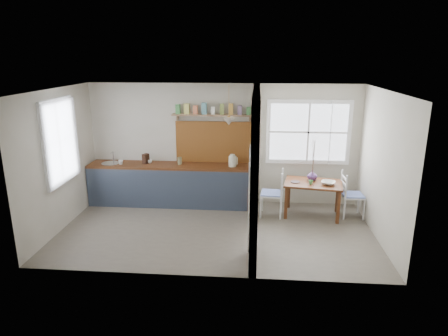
# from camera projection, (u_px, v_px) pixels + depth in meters

# --- Properties ---
(floor) EXTENTS (5.80, 3.20, 0.01)m
(floor) POSITION_uv_depth(u_px,v_px,m) (216.00, 231.00, 7.47)
(floor) COLOR #6E6657
(floor) RESTS_ON ground
(ceiling) EXTENTS (5.80, 3.20, 0.01)m
(ceiling) POSITION_uv_depth(u_px,v_px,m) (215.00, 90.00, 6.75)
(ceiling) COLOR #B8B49E
(ceiling) RESTS_ON walls
(walls) EXTENTS (5.81, 3.21, 2.60)m
(walls) POSITION_uv_depth(u_px,v_px,m) (216.00, 164.00, 7.11)
(walls) COLOR #B8B49E
(walls) RESTS_ON floor
(partition) EXTENTS (0.12, 3.20, 2.60)m
(partition) POSITION_uv_depth(u_px,v_px,m) (255.00, 155.00, 7.07)
(partition) COLOR #B8B49E
(partition) RESTS_ON floor
(kitchen_window) EXTENTS (0.10, 1.16, 1.50)m
(kitchen_window) POSITION_uv_depth(u_px,v_px,m) (59.00, 142.00, 7.24)
(kitchen_window) COLOR white
(kitchen_window) RESTS_ON walls
(nook_window) EXTENTS (1.76, 0.10, 1.30)m
(nook_window) POSITION_uv_depth(u_px,v_px,m) (308.00, 132.00, 8.38)
(nook_window) COLOR white
(nook_window) RESTS_ON walls
(counter) EXTENTS (3.50, 0.60, 0.90)m
(counter) POSITION_uv_depth(u_px,v_px,m) (171.00, 184.00, 8.70)
(counter) COLOR #5C2E16
(counter) RESTS_ON floor
(sink) EXTENTS (0.40, 0.40, 0.02)m
(sink) POSITION_uv_depth(u_px,v_px,m) (111.00, 164.00, 8.66)
(sink) COLOR silver
(sink) RESTS_ON counter
(backsplash) EXTENTS (1.65, 0.03, 0.90)m
(backsplash) POSITION_uv_depth(u_px,v_px,m) (214.00, 142.00, 8.62)
(backsplash) COLOR brown
(backsplash) RESTS_ON walls
(shelf) EXTENTS (1.75, 0.20, 0.21)m
(shelf) POSITION_uv_depth(u_px,v_px,m) (213.00, 112.00, 8.36)
(shelf) COLOR #9B7757
(shelf) RESTS_ON walls
(pendant_lamp) EXTENTS (0.26, 0.26, 0.16)m
(pendant_lamp) POSITION_uv_depth(u_px,v_px,m) (229.00, 121.00, 8.04)
(pendant_lamp) COLOR beige
(pendant_lamp) RESTS_ON ceiling
(utensil_rail) EXTENTS (0.02, 0.50, 0.02)m
(utensil_rail) POSITION_uv_depth(u_px,v_px,m) (251.00, 145.00, 7.88)
(utensil_rail) COLOR silver
(utensil_rail) RESTS_ON partition
(dining_table) EXTENTS (1.23, 0.92, 0.70)m
(dining_table) POSITION_uv_depth(u_px,v_px,m) (312.00, 199.00, 8.10)
(dining_table) COLOR #5C2E16
(dining_table) RESTS_ON floor
(chair_left) EXTENTS (0.48, 0.48, 0.95)m
(chair_left) POSITION_uv_depth(u_px,v_px,m) (272.00, 193.00, 8.06)
(chair_left) COLOR white
(chair_left) RESTS_ON floor
(chair_right) EXTENTS (0.44, 0.44, 0.93)m
(chair_right) POSITION_uv_depth(u_px,v_px,m) (353.00, 195.00, 8.01)
(chair_right) COLOR white
(chair_right) RESTS_ON floor
(kettle) EXTENTS (0.27, 0.25, 0.26)m
(kettle) POSITION_uv_depth(u_px,v_px,m) (232.00, 160.00, 8.38)
(kettle) COLOR white
(kettle) RESTS_ON counter
(mug_a) EXTENTS (0.10, 0.10, 0.09)m
(mug_a) POSITION_uv_depth(u_px,v_px,m) (121.00, 162.00, 8.56)
(mug_a) COLOR white
(mug_a) RESTS_ON counter
(mug_b) EXTENTS (0.13, 0.13, 0.08)m
(mug_b) POSITION_uv_depth(u_px,v_px,m) (150.00, 161.00, 8.66)
(mug_b) COLOR white
(mug_b) RESTS_ON counter
(knife_block) EXTENTS (0.14, 0.16, 0.21)m
(knife_block) POSITION_uv_depth(u_px,v_px,m) (146.00, 159.00, 8.61)
(knife_block) COLOR #432618
(knife_block) RESTS_ON counter
(jar) EXTENTS (0.12, 0.12, 0.15)m
(jar) POSITION_uv_depth(u_px,v_px,m) (180.00, 161.00, 8.56)
(jar) COLOR olive
(jar) RESTS_ON counter
(towel_magenta) EXTENTS (0.02, 0.03, 0.49)m
(towel_magenta) POSITION_uv_depth(u_px,v_px,m) (249.00, 200.00, 8.27)
(towel_magenta) COLOR #A73163
(towel_magenta) RESTS_ON counter
(towel_orange) EXTENTS (0.02, 0.03, 0.56)m
(towel_orange) POSITION_uv_depth(u_px,v_px,m) (249.00, 201.00, 8.26)
(towel_orange) COLOR orange
(towel_orange) RESTS_ON counter
(bowl) EXTENTS (0.33, 0.33, 0.07)m
(bowl) POSITION_uv_depth(u_px,v_px,m) (328.00, 183.00, 7.87)
(bowl) COLOR white
(bowl) RESTS_ON dining_table
(table_cup) EXTENTS (0.11, 0.11, 0.08)m
(table_cup) POSITION_uv_depth(u_px,v_px,m) (311.00, 182.00, 7.88)
(table_cup) COLOR #52944E
(table_cup) RESTS_ON dining_table
(plate) EXTENTS (0.21, 0.21, 0.02)m
(plate) POSITION_uv_depth(u_px,v_px,m) (295.00, 182.00, 8.01)
(plate) COLOR #372928
(plate) RESTS_ON dining_table
(vase) EXTENTS (0.21, 0.21, 0.21)m
(vase) POSITION_uv_depth(u_px,v_px,m) (312.00, 175.00, 8.11)
(vase) COLOR #522F6A
(vase) RESTS_ON dining_table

